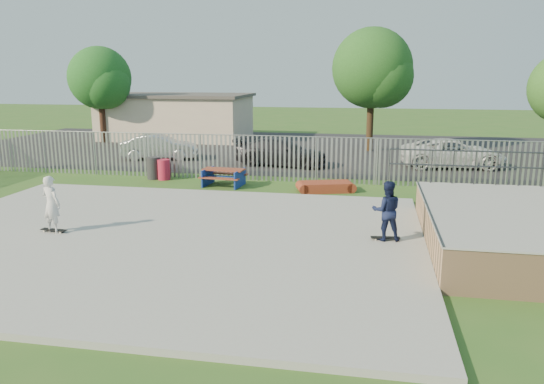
% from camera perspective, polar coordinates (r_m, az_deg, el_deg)
% --- Properties ---
extents(ground, '(120.00, 120.00, 0.00)m').
position_cam_1_polar(ground, '(15.57, -12.27, -5.10)').
color(ground, '#336121').
rests_on(ground, ground).
extents(concrete_slab, '(15.00, 12.00, 0.15)m').
position_cam_1_polar(concrete_slab, '(15.55, -12.28, -4.84)').
color(concrete_slab, '#9F9F99').
rests_on(concrete_slab, ground).
extents(quarter_pipe, '(5.50, 7.05, 2.19)m').
position_cam_1_polar(quarter_pipe, '(15.65, 23.51, -3.66)').
color(quarter_pipe, tan).
rests_on(quarter_pipe, ground).
extents(fence, '(26.04, 16.02, 2.00)m').
position_cam_1_polar(fence, '(19.22, -4.38, 1.62)').
color(fence, gray).
rests_on(fence, ground).
extents(picnic_table, '(1.86, 1.58, 0.73)m').
position_cam_1_polar(picnic_table, '(22.50, -5.21, 1.61)').
color(picnic_table, brown).
rests_on(picnic_table, ground).
extents(funbox, '(2.13, 1.50, 0.39)m').
position_cam_1_polar(funbox, '(21.46, 5.79, 0.56)').
color(funbox, maroon).
rests_on(funbox, ground).
extents(trash_bin_red, '(0.55, 0.55, 0.91)m').
position_cam_1_polar(trash_bin_red, '(24.18, -11.55, 2.38)').
color(trash_bin_red, '#B21B36').
rests_on(trash_bin_red, ground).
extents(trash_bin_grey, '(0.59, 0.59, 0.99)m').
position_cam_1_polar(trash_bin_grey, '(24.45, -12.63, 2.53)').
color(trash_bin_grey, '#28282B').
rests_on(trash_bin_grey, ground).
extents(parking_lot, '(40.00, 18.00, 0.02)m').
position_cam_1_polar(parking_lot, '(33.48, 0.36, 4.68)').
color(parking_lot, black).
rests_on(parking_lot, ground).
extents(car_silver, '(4.32, 2.27, 1.36)m').
position_cam_1_polar(car_silver, '(29.87, -12.02, 4.76)').
color(car_silver, silver).
rests_on(car_silver, parking_lot).
extents(car_dark, '(5.02, 2.61, 1.39)m').
position_cam_1_polar(car_dark, '(27.21, 1.02, 4.32)').
color(car_dark, '#222227').
rests_on(car_dark, parking_lot).
extents(car_white, '(5.40, 3.00, 1.43)m').
position_cam_1_polar(car_white, '(28.17, 18.86, 3.97)').
color(car_white, white).
rests_on(car_white, parking_lot).
extents(building, '(10.40, 6.40, 3.20)m').
position_cam_1_polar(building, '(39.30, -10.24, 8.02)').
color(building, beige).
rests_on(building, ground).
extents(tree_left, '(4.17, 4.17, 6.44)m').
position_cam_1_polar(tree_left, '(38.14, -18.04, 11.57)').
color(tree_left, '#42261A').
rests_on(tree_left, ground).
extents(tree_mid, '(4.76, 4.76, 7.34)m').
position_cam_1_polar(tree_mid, '(32.80, 10.72, 12.94)').
color(tree_mid, '#3D2A18').
rests_on(tree_mid, ground).
extents(skateboard_a, '(0.82, 0.30, 0.08)m').
position_cam_1_polar(skateboard_a, '(15.10, 12.09, -4.90)').
color(skateboard_a, black).
rests_on(skateboard_a, concrete_slab).
extents(skateboard_b, '(0.82, 0.28, 0.08)m').
position_cam_1_polar(skateboard_b, '(16.74, -22.41, -3.86)').
color(skateboard_b, black).
rests_on(skateboard_b, concrete_slab).
extents(skater_navy, '(0.88, 0.73, 1.67)m').
position_cam_1_polar(skater_navy, '(14.89, 12.23, -1.98)').
color(skater_navy, '#121938').
rests_on(skater_navy, concrete_slab).
extents(skater_white, '(0.69, 0.55, 1.67)m').
position_cam_1_polar(skater_white, '(16.54, -22.65, -1.21)').
color(skater_white, silver).
rests_on(skater_white, concrete_slab).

